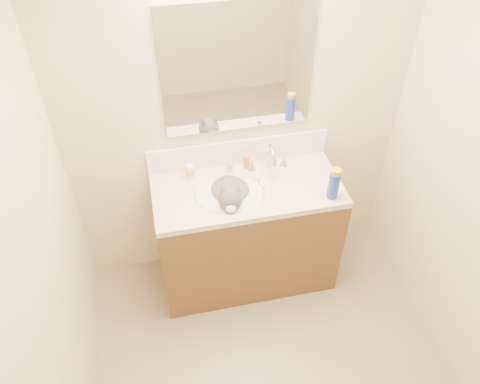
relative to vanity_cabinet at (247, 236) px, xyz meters
name	(u,v)px	position (x,y,z in m)	size (l,w,h in m)	color
room_shell	(306,229)	(0.00, -0.97, 1.08)	(2.24, 2.54, 2.52)	beige
vanity_cabinet	(247,236)	(0.00, 0.00, 0.00)	(1.20, 0.55, 0.82)	#54371D
counter_slab	(248,190)	(0.00, 0.00, 0.43)	(1.20, 0.55, 0.04)	beige
basin	(230,202)	(-0.12, -0.03, 0.38)	(0.45, 0.36, 0.14)	white
faucet	(270,160)	(0.18, 0.14, 0.54)	(0.28, 0.20, 0.21)	silver
cat	(230,196)	(-0.12, -0.02, 0.42)	(0.33, 0.41, 0.32)	#4D4B4D
backsplash	(239,152)	(0.00, 0.26, 0.54)	(1.20, 0.02, 0.18)	white
mirror	(239,70)	(0.00, 0.26, 1.13)	(0.90, 0.02, 0.80)	white
pill_bottle	(190,171)	(-0.34, 0.18, 0.50)	(0.05, 0.05, 0.10)	white
pill_label	(190,172)	(-0.34, 0.18, 0.49)	(0.05, 0.05, 0.04)	#F7A229
silver_jar	(230,167)	(-0.08, 0.20, 0.48)	(0.05, 0.05, 0.06)	#B7B7BC
amber_bottle	(246,161)	(0.04, 0.20, 0.50)	(0.04, 0.04, 0.10)	orange
toothbrush	(260,180)	(0.09, 0.05, 0.46)	(0.02, 0.14, 0.01)	white
toothbrush_head	(260,180)	(0.09, 0.05, 0.46)	(0.02, 0.03, 0.02)	#5E86C8
spray_can	(334,185)	(0.49, -0.19, 0.54)	(0.07, 0.07, 0.19)	#1B39C0
spray_cap	(336,172)	(0.49, -0.19, 0.65)	(0.06, 0.06, 0.04)	gold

